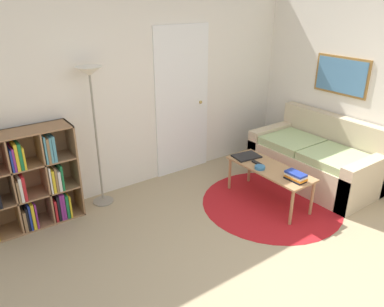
{
  "coord_description": "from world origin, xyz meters",
  "views": [
    {
      "loc": [
        -2.23,
        -1.44,
        2.41
      ],
      "look_at": [
        -0.14,
        1.47,
        0.85
      ],
      "focal_mm": 35.0,
      "sensor_mm": 36.0,
      "label": 1
    }
  ],
  "objects_px": {
    "laptop": "(246,156)",
    "bowl": "(260,167)",
    "bookshelf": "(25,182)",
    "coffee_table": "(270,171)",
    "floor_lamp": "(91,91)",
    "couch": "(317,160)"
  },
  "relations": [
    {
      "from": "couch",
      "to": "coffee_table",
      "type": "xyz_separation_m",
      "value": [
        -0.95,
        -0.01,
        0.11
      ]
    },
    {
      "from": "laptop",
      "to": "bowl",
      "type": "xyz_separation_m",
      "value": [
        -0.11,
        -0.35,
        0.01
      ]
    },
    {
      "from": "coffee_table",
      "to": "laptop",
      "type": "relative_size",
      "value": 3.11
    },
    {
      "from": "laptop",
      "to": "coffee_table",
      "type": "bearing_deg",
      "value": -88.05
    },
    {
      "from": "floor_lamp",
      "to": "couch",
      "type": "xyz_separation_m",
      "value": [
        2.63,
        -1.16,
        -1.1
      ]
    },
    {
      "from": "coffee_table",
      "to": "bowl",
      "type": "height_order",
      "value": "bowl"
    },
    {
      "from": "coffee_table",
      "to": "bowl",
      "type": "bearing_deg",
      "value": 160.88
    },
    {
      "from": "bookshelf",
      "to": "bowl",
      "type": "bearing_deg",
      "value": -25.37
    },
    {
      "from": "bookshelf",
      "to": "couch",
      "type": "distance_m",
      "value": 3.66
    },
    {
      "from": "couch",
      "to": "laptop",
      "type": "xyz_separation_m",
      "value": [
        -0.96,
        0.38,
        0.17
      ]
    },
    {
      "from": "bookshelf",
      "to": "laptop",
      "type": "height_order",
      "value": "bookshelf"
    },
    {
      "from": "bookshelf",
      "to": "floor_lamp",
      "type": "relative_size",
      "value": 0.66
    },
    {
      "from": "bookshelf",
      "to": "floor_lamp",
      "type": "height_order",
      "value": "floor_lamp"
    },
    {
      "from": "bookshelf",
      "to": "floor_lamp",
      "type": "bearing_deg",
      "value": -0.25
    },
    {
      "from": "couch",
      "to": "bowl",
      "type": "height_order",
      "value": "couch"
    },
    {
      "from": "bookshelf",
      "to": "bowl",
      "type": "distance_m",
      "value": 2.65
    },
    {
      "from": "couch",
      "to": "bowl",
      "type": "distance_m",
      "value": 1.09
    },
    {
      "from": "floor_lamp",
      "to": "laptop",
      "type": "height_order",
      "value": "floor_lamp"
    },
    {
      "from": "bowl",
      "to": "floor_lamp",
      "type": "bearing_deg",
      "value": 143.93
    },
    {
      "from": "floor_lamp",
      "to": "bowl",
      "type": "height_order",
      "value": "floor_lamp"
    },
    {
      "from": "coffee_table",
      "to": "bowl",
      "type": "xyz_separation_m",
      "value": [
        -0.13,
        0.04,
        0.07
      ]
    },
    {
      "from": "coffee_table",
      "to": "laptop",
      "type": "distance_m",
      "value": 0.4
    }
  ]
}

